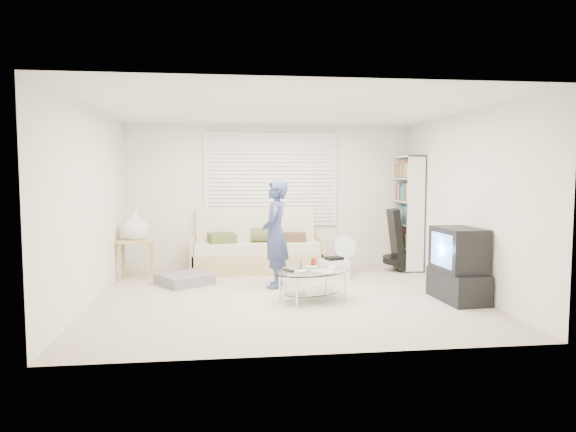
{
  "coord_description": "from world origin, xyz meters",
  "views": [
    {
      "loc": [
        -0.8,
        -6.76,
        1.65
      ],
      "look_at": [
        0.06,
        0.3,
        1.07
      ],
      "focal_mm": 32.0,
      "sensor_mm": 36.0,
      "label": 1
    }
  ],
  "objects": [
    {
      "name": "ground",
      "position": [
        0.0,
        0.0,
        0.0
      ],
      "size": [
        5.0,
        5.0,
        0.0
      ],
      "primitive_type": "plane",
      "color": "tan",
      "rests_on": "ground"
    },
    {
      "name": "bookshelf",
      "position": [
        2.32,
        1.76,
        0.98
      ],
      "size": [
        0.31,
        0.82,
        1.96
      ],
      "color": "white",
      "rests_on": "ground"
    },
    {
      "name": "side_table",
      "position": [
        -2.22,
        1.5,
        0.8
      ],
      "size": [
        0.54,
        0.44,
        1.08
      ],
      "color": "tan",
      "rests_on": "ground"
    },
    {
      "name": "futon_sofa",
      "position": [
        -0.28,
        1.88,
        0.35
      ],
      "size": [
        2.19,
        0.88,
        1.07
      ],
      "color": "tan",
      "rests_on": "ground"
    },
    {
      "name": "tv_unit",
      "position": [
        2.2,
        -0.49,
        0.46
      ],
      "size": [
        0.53,
        0.91,
        0.96
      ],
      "color": "black",
      "rests_on": "ground"
    },
    {
      "name": "coffee_table",
      "position": [
        0.32,
        -0.26,
        0.32
      ],
      "size": [
        1.25,
        1.05,
        0.52
      ],
      "color": "silver",
      "rests_on": "ground"
    },
    {
      "name": "grey_floor_pillow",
      "position": [
        -1.42,
        0.96,
        0.08
      ],
      "size": [
        0.95,
        0.95,
        0.15
      ],
      "primitive_type": "cube",
      "rotation": [
        0.0,
        0.0,
        0.59
      ],
      "color": "slate",
      "rests_on": "ground"
    },
    {
      "name": "storage_bin",
      "position": [
        0.91,
        1.2,
        0.15
      ],
      "size": [
        0.49,
        0.36,
        0.33
      ],
      "color": "white",
      "rests_on": "ground"
    },
    {
      "name": "standing_person",
      "position": [
        -0.09,
        0.59,
        0.78
      ],
      "size": [
        0.48,
        0.63,
        1.56
      ],
      "primitive_type": "imported",
      "rotation": [
        0.0,
        0.0,
        -1.77
      ],
      "color": "navy",
      "rests_on": "ground"
    },
    {
      "name": "room_shell",
      "position": [
        0.0,
        0.48,
        1.63
      ],
      "size": [
        5.02,
        4.52,
        2.51
      ],
      "color": "silver",
      "rests_on": "ground"
    },
    {
      "name": "guitar_case",
      "position": [
        2.06,
        1.57,
        0.46
      ],
      "size": [
        0.37,
        0.38,
        1.04
      ],
      "color": "black",
      "rests_on": "ground"
    },
    {
      "name": "window_blinds",
      "position": [
        0.0,
        2.2,
        1.55
      ],
      "size": [
        2.32,
        0.08,
        1.62
      ],
      "color": "silver",
      "rests_on": "ground"
    },
    {
      "name": "floor_fan",
      "position": [
        1.15,
        1.5,
        0.37
      ],
      "size": [
        0.38,
        0.26,
        0.64
      ],
      "color": "white",
      "rests_on": "ground"
    }
  ]
}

